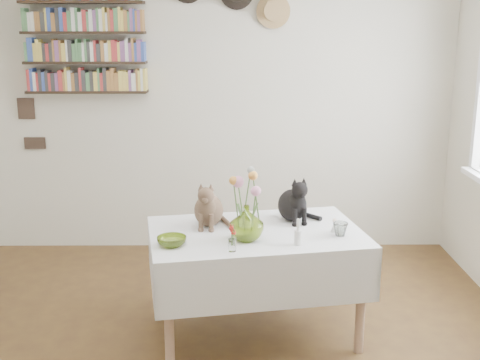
{
  "coord_description": "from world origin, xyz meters",
  "views": [
    {
      "loc": [
        0.14,
        -2.9,
        1.92
      ],
      "look_at": [
        0.16,
        0.52,
        1.05
      ],
      "focal_mm": 45.0,
      "sensor_mm": 36.0,
      "label": 1
    }
  ],
  "objects_px": {
    "tabby_cat": "(209,202)",
    "bookshelf_unit": "(84,37)",
    "flower_vase": "(247,223)",
    "black_cat": "(292,197)",
    "dining_table": "(256,257)"
  },
  "relations": [
    {
      "from": "tabby_cat",
      "to": "bookshelf_unit",
      "type": "distance_m",
      "value": 2.03
    },
    {
      "from": "black_cat",
      "to": "flower_vase",
      "type": "distance_m",
      "value": 0.49
    },
    {
      "from": "tabby_cat",
      "to": "bookshelf_unit",
      "type": "xyz_separation_m",
      "value": [
        -1.07,
        1.42,
        0.99
      ]
    },
    {
      "from": "bookshelf_unit",
      "to": "flower_vase",
      "type": "bearing_deg",
      "value": -52.49
    },
    {
      "from": "tabby_cat",
      "to": "flower_vase",
      "type": "xyz_separation_m",
      "value": [
        0.24,
        -0.28,
        -0.05
      ]
    },
    {
      "from": "dining_table",
      "to": "bookshelf_unit",
      "type": "xyz_separation_m",
      "value": [
        -1.36,
        1.54,
        1.32
      ]
    },
    {
      "from": "tabby_cat",
      "to": "black_cat",
      "type": "relative_size",
      "value": 0.98
    },
    {
      "from": "tabby_cat",
      "to": "bookshelf_unit",
      "type": "height_order",
      "value": "bookshelf_unit"
    },
    {
      "from": "dining_table",
      "to": "tabby_cat",
      "type": "bearing_deg",
      "value": 157.57
    },
    {
      "from": "dining_table",
      "to": "black_cat",
      "type": "distance_m",
      "value": 0.47
    },
    {
      "from": "flower_vase",
      "to": "bookshelf_unit",
      "type": "bearing_deg",
      "value": 127.51
    },
    {
      "from": "tabby_cat",
      "to": "black_cat",
      "type": "bearing_deg",
      "value": 16.46
    },
    {
      "from": "tabby_cat",
      "to": "flower_vase",
      "type": "bearing_deg",
      "value": -44.35
    },
    {
      "from": "dining_table",
      "to": "bookshelf_unit",
      "type": "relative_size",
      "value": 1.43
    },
    {
      "from": "dining_table",
      "to": "flower_vase",
      "type": "bearing_deg",
      "value": -111.5
    }
  ]
}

